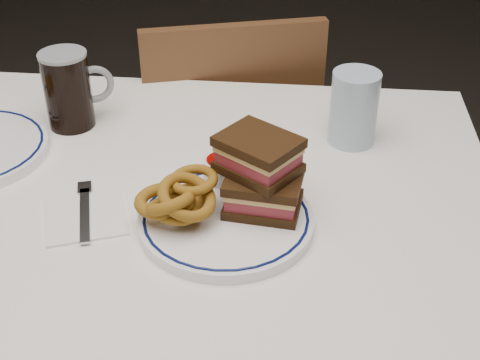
# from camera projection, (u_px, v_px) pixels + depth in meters

# --- Properties ---
(dining_table) EXTENTS (1.27, 0.87, 0.75)m
(dining_table) POSITION_uv_depth(u_px,v_px,m) (108.00, 247.00, 1.12)
(dining_table) COLOR white
(dining_table) RESTS_ON floor
(chair_far) EXTENTS (0.49, 0.49, 0.86)m
(chair_far) POSITION_uv_depth(u_px,v_px,m) (227.00, 158.00, 1.68)
(chair_far) COLOR #4E3319
(chair_far) RESTS_ON floor
(main_plate) EXTENTS (0.26, 0.26, 0.02)m
(main_plate) POSITION_uv_depth(u_px,v_px,m) (226.00, 220.00, 0.99)
(main_plate) COLOR white
(main_plate) RESTS_ON dining_table
(reuben_sandwich) EXTENTS (0.14, 0.13, 0.11)m
(reuben_sandwich) POSITION_uv_depth(u_px,v_px,m) (261.00, 174.00, 0.97)
(reuben_sandwich) COLOR black
(reuben_sandwich) RESTS_ON main_plate
(onion_rings_main) EXTENTS (0.13, 0.12, 0.09)m
(onion_rings_main) POSITION_uv_depth(u_px,v_px,m) (178.00, 199.00, 0.96)
(onion_rings_main) COLOR brown
(onion_rings_main) RESTS_ON main_plate
(ketchup_ramekin) EXTENTS (0.06, 0.06, 0.04)m
(ketchup_ramekin) POSITION_uv_depth(u_px,v_px,m) (222.00, 168.00, 1.06)
(ketchup_ramekin) COLOR white
(ketchup_ramekin) RESTS_ON main_plate
(beer_mug) EXTENTS (0.12, 0.09, 0.14)m
(beer_mug) POSITION_uv_depth(u_px,v_px,m) (69.00, 89.00, 1.21)
(beer_mug) COLOR black
(beer_mug) RESTS_ON dining_table
(water_glass) EXTENTS (0.08, 0.08, 0.13)m
(water_glass) POSITION_uv_depth(u_px,v_px,m) (354.00, 108.00, 1.16)
(water_glass) COLOR #A4BBD4
(water_glass) RESTS_ON dining_table
(napkin_fork) EXTENTS (0.15, 0.16, 0.01)m
(napkin_fork) POSITION_uv_depth(u_px,v_px,m) (85.00, 215.00, 1.01)
(napkin_fork) COLOR white
(napkin_fork) RESTS_ON dining_table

